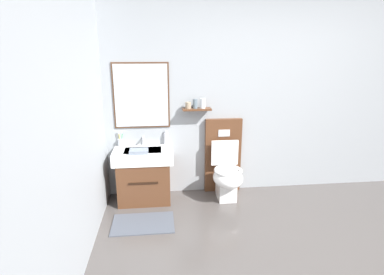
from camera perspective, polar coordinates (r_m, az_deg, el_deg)
wall_back at (r=4.16m, az=13.93°, el=8.93°), size 4.48×0.27×2.76m
wall_left at (r=2.12m, az=-26.56°, el=1.38°), size 0.12×4.03×2.76m
bath_mat at (r=3.56m, az=-9.09°, el=-15.53°), size 0.68×0.44×0.01m
vanity_sink_left at (r=3.93m, az=-8.93°, el=-6.68°), size 0.73×0.48×0.68m
tap_on_left_sink at (r=3.96m, az=-9.07°, el=-0.45°), size 0.03×0.13×0.11m
toilet at (r=4.00m, az=6.22°, el=-5.82°), size 0.48×0.62×1.00m
toothbrush_cup at (r=3.98m, az=-13.13°, el=-0.85°), size 0.07×0.07×0.20m
soap_dispenser at (r=3.95m, az=-4.84°, el=-0.18°), size 0.06×0.06×0.19m
folded_hand_towel at (r=3.68m, az=-9.87°, el=-2.56°), size 0.22×0.16×0.04m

